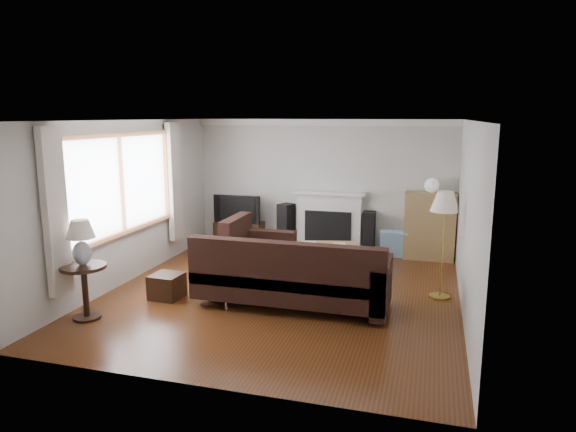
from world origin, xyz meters
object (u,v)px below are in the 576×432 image
(tv_stand, at_px, (239,234))
(coffee_table, at_px, (324,258))
(side_table, at_px, (85,292))
(bookshelf, at_px, (430,226))
(floor_lamp, at_px, (442,245))
(sectional_sofa, at_px, (292,273))

(tv_stand, xyz_separation_m, coffee_table, (2.01, -1.30, -0.01))
(side_table, bearing_deg, tv_stand, 82.94)
(tv_stand, relative_size, bookshelf, 0.78)
(floor_lamp, bearing_deg, coffee_table, 157.91)
(bookshelf, bearing_deg, coffee_table, -141.83)
(tv_stand, relative_size, floor_lamp, 0.62)
(bookshelf, bearing_deg, side_table, -135.48)
(bookshelf, distance_m, floor_lamp, 2.07)
(tv_stand, distance_m, sectional_sofa, 3.49)
(coffee_table, bearing_deg, bookshelf, 24.31)
(bookshelf, bearing_deg, sectional_sofa, -121.11)
(bookshelf, height_order, side_table, bookshelf)
(bookshelf, xyz_separation_m, coffee_table, (-1.66, -1.31, -0.38))
(bookshelf, relative_size, floor_lamp, 0.79)
(side_table, bearing_deg, sectional_sofa, 26.13)
(tv_stand, relative_size, side_table, 1.34)
(bookshelf, distance_m, side_table, 5.86)
(floor_lamp, height_order, side_table, floor_lamp)
(floor_lamp, distance_m, side_table, 4.84)
(side_table, bearing_deg, floor_lamp, 25.14)
(floor_lamp, xyz_separation_m, side_table, (-4.37, -2.05, -0.41))
(coffee_table, xyz_separation_m, side_table, (-2.52, -2.80, 0.12))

